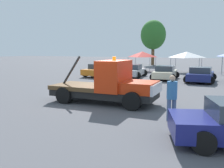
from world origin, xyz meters
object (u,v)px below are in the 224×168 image
at_px(parked_car_silver, 133,71).
at_px(tree_left, 153,35).
at_px(parked_car_cream, 165,73).
at_px(parked_car_navy, 201,75).
at_px(parked_car_orange, 101,70).
at_px(traffic_cone, 149,89).
at_px(tow_truck, 110,85).
at_px(person_near_truck, 172,95).
at_px(canopy_tent_white, 187,55).
at_px(canopy_tent_red, 142,54).

bearing_deg(parked_car_silver, tree_left, 5.75).
height_order(parked_car_cream, parked_car_navy, same).
bearing_deg(parked_car_silver, parked_car_orange, 96.07).
bearing_deg(traffic_cone, tree_left, 104.72).
height_order(tow_truck, person_near_truck, tow_truck).
relative_size(parked_car_orange, traffic_cone, 8.92).
bearing_deg(traffic_cone, canopy_tent_white, 89.82).
distance_m(canopy_tent_white, traffic_cone, 16.82).
bearing_deg(canopy_tent_red, parked_car_cream, -59.54).
bearing_deg(parked_car_silver, canopy_tent_white, -32.73).
height_order(canopy_tent_white, tree_left, tree_left).
xyz_separation_m(parked_car_navy, tree_left, (-10.45, 22.61, 4.89)).
xyz_separation_m(canopy_tent_red, canopy_tent_white, (5.69, 0.32, -0.01)).
xyz_separation_m(parked_car_orange, traffic_cone, (7.74, -8.20, -0.39)).
bearing_deg(parked_car_orange, traffic_cone, -128.12).
distance_m(parked_car_orange, canopy_tent_red, 8.60).
bearing_deg(parked_car_navy, traffic_cone, 161.80).
relative_size(tow_truck, person_near_truck, 3.15).
height_order(person_near_truck, parked_car_cream, person_near_truck).
bearing_deg(parked_car_silver, traffic_cone, -157.82).
relative_size(parked_car_cream, canopy_tent_white, 1.28).
relative_size(tow_truck, traffic_cone, 10.51).
xyz_separation_m(person_near_truck, parked_car_orange, (-10.32, 14.05, -0.41)).
xyz_separation_m(person_near_truck, canopy_tent_red, (-8.21, 22.23, 1.18)).
bearing_deg(parked_car_silver, tow_truck, -169.52).
bearing_deg(parked_car_silver, person_near_truck, -158.71).
bearing_deg(tow_truck, parked_car_silver, 103.78).
distance_m(parked_car_cream, traffic_cone, 8.06).
distance_m(parked_car_cream, canopy_tent_red, 9.84).
relative_size(person_near_truck, parked_car_orange, 0.37).
distance_m(parked_car_orange, canopy_tent_white, 11.64).
height_order(tree_left, traffic_cone, tree_left).
xyz_separation_m(parked_car_cream, canopy_tent_white, (0.77, 8.68, 1.58)).
bearing_deg(traffic_cone, parked_car_silver, 116.04).
height_order(parked_car_orange, canopy_tent_white, canopy_tent_white).
relative_size(canopy_tent_red, tree_left, 0.36).
height_order(parked_car_silver, parked_car_navy, same).
relative_size(parked_car_orange, tree_left, 0.59).
height_order(parked_car_navy, traffic_cone, parked_car_navy).
relative_size(canopy_tent_white, traffic_cone, 6.18).
distance_m(tow_truck, parked_car_orange, 13.83).
xyz_separation_m(parked_car_orange, parked_car_cream, (7.03, -0.18, -0.00)).
distance_m(person_near_truck, parked_car_orange, 17.44).
bearing_deg(tow_truck, canopy_tent_red, 102.17).
bearing_deg(traffic_cone, canopy_tent_red, 108.98).
bearing_deg(canopy_tent_white, tow_truck, -93.07).
bearing_deg(parked_car_navy, parked_car_cream, 81.25).
distance_m(tow_truck, parked_car_cream, 11.93).
relative_size(parked_car_orange, canopy_tent_red, 1.64).
bearing_deg(canopy_tent_white, person_near_truck, -83.61).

